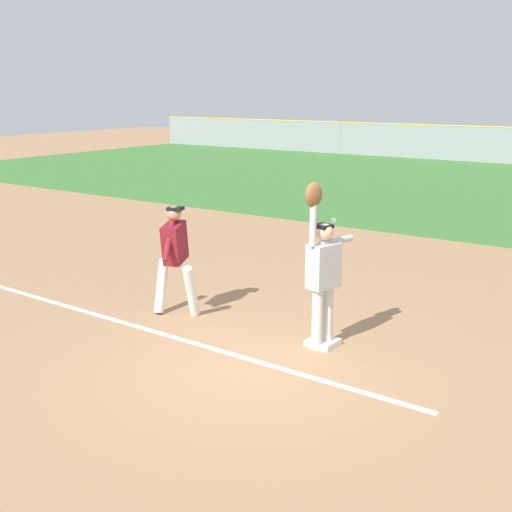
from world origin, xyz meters
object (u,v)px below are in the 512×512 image
first_base (323,342)px  runner (175,253)px  fielder (323,268)px  baseball (334,220)px  parked_car_red (449,140)px

first_base → runner: size_ratio=0.22×
fielder → runner: (-2.51, -0.10, -0.12)m
first_base → runner: (-2.50, -0.18, 0.96)m
runner → baseball: baseball is taller
runner → parked_car_red: 29.79m
baseball → fielder: bearing=-90.6°
fielder → parked_car_red: bearing=-60.0°
fielder → runner: size_ratio=1.33×
baseball → parked_car_red: bearing=105.9°
runner → baseball: 2.64m
first_base → parked_car_red: 30.19m
runner → first_base: bearing=-15.3°
baseball → parked_car_red: 30.04m
fielder → parked_car_red: 30.28m
runner → parked_car_red: size_ratio=0.37×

